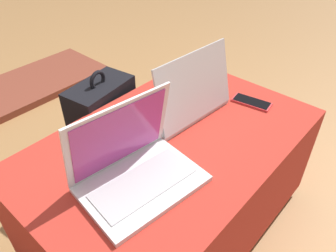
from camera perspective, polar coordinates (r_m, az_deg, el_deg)
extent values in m
plane|color=#9E7042|center=(1.45, 0.56, -16.49)|extent=(14.00, 14.00, 0.00)
cube|color=maroon|center=(1.43, 0.57, -15.90)|extent=(0.99, 0.63, 0.05)
cube|color=#B22D23|center=(1.25, 0.63, -9.57)|extent=(1.03, 0.66, 0.41)
cube|color=silver|center=(0.95, -4.51, -10.04)|extent=(0.36, 0.28, 0.02)
cube|color=#B2B2B7|center=(0.94, -4.32, -9.85)|extent=(0.31, 0.17, 0.00)
cube|color=silver|center=(0.93, -8.47, -1.51)|extent=(0.34, 0.09, 0.23)
cube|color=#B23D93|center=(0.93, -8.29, -1.70)|extent=(0.30, 0.08, 0.21)
cube|color=silver|center=(1.25, 1.32, 3.50)|extent=(0.36, 0.26, 0.02)
cube|color=#B2B2B7|center=(1.25, 1.13, 3.97)|extent=(0.31, 0.15, 0.00)
cube|color=silver|center=(1.14, 4.76, 6.82)|extent=(0.35, 0.09, 0.23)
cube|color=white|center=(1.14, 4.57, 6.87)|extent=(0.31, 0.07, 0.21)
cube|color=red|center=(1.32, 14.35, 4.04)|extent=(0.09, 0.16, 0.01)
cube|color=black|center=(1.32, 14.39, 4.22)|extent=(0.08, 0.14, 0.00)
cube|color=black|center=(1.51, -10.85, -1.07)|extent=(0.30, 0.20, 0.50)
cube|color=black|center=(1.63, -12.97, -2.58)|extent=(0.23, 0.09, 0.22)
torus|color=black|center=(1.36, -12.16, 7.80)|extent=(0.09, 0.03, 0.08)
cube|color=brown|center=(2.41, -26.73, 4.70)|extent=(1.40, 0.50, 0.04)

